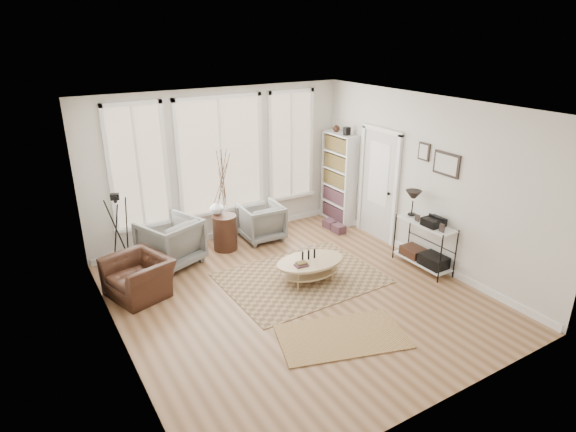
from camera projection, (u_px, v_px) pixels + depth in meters
room at (298, 210)px, 7.00m from camera, size 5.50×5.54×2.90m
bay_window at (221, 158)px, 9.06m from camera, size 4.14×0.12×2.24m
door at (379, 183)px, 9.23m from camera, size 0.09×1.06×2.22m
bookcase at (339, 178)px, 10.08m from camera, size 0.31×0.85×2.06m
low_shelf at (424, 240)px, 8.21m from camera, size 0.38×1.08×1.30m
wall_art at (440, 161)px, 7.83m from camera, size 0.04×0.88×0.44m
rug_main at (301, 278)px, 8.01m from camera, size 2.56×1.94×0.01m
rug_runner at (342, 336)px, 6.50m from camera, size 1.92×1.41×0.01m
coffee_table at (310, 265)px, 7.85m from camera, size 1.21×0.81×0.53m
armchair_left at (171, 242)px, 8.37m from camera, size 1.17×1.18×0.84m
armchair_right at (261, 222)px, 9.40m from camera, size 0.80×0.82×0.71m
side_table at (224, 204)px, 8.76m from camera, size 0.45×0.45×1.88m
vase at (217, 207)px, 8.90m from camera, size 0.29×0.29×0.26m
accent_chair at (139, 277)px, 7.44m from camera, size 1.15×1.07×0.61m
tripod_camera at (121, 237)px, 7.97m from camera, size 0.50×0.50×1.42m
book_stack_near at (330, 224)px, 10.02m from camera, size 0.22×0.27×0.16m
book_stack_far at (339, 229)px, 9.77m from camera, size 0.21×0.27×0.17m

